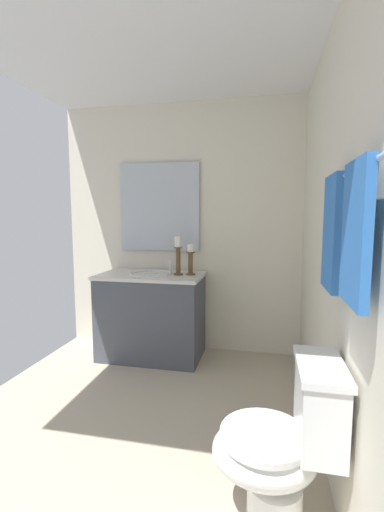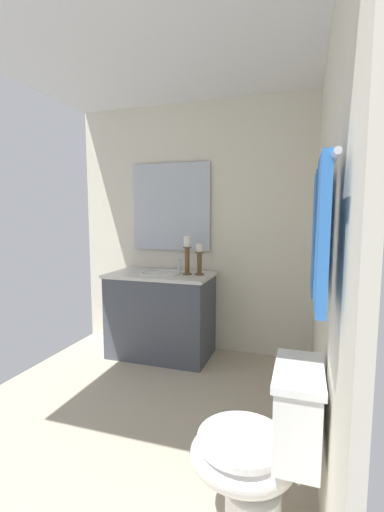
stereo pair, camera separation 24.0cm
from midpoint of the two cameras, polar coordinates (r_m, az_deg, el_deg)
floor at (r=2.65m, az=-6.40°, el=-24.21°), size 2.54×2.41×0.02m
wall_back at (r=2.09m, az=24.81°, el=2.63°), size 2.54×0.04×2.45m
wall_left at (r=3.48m, az=2.02°, el=4.58°), size 0.04×2.41×2.45m
ceiling at (r=2.54m, az=-7.24°, el=32.55°), size 2.54×2.41×0.02m
vanity_cabinet at (r=3.37m, az=-3.10°, el=-9.66°), size 0.58×0.99×0.81m
sink_basin at (r=3.29m, az=-3.13°, el=-3.57°), size 0.40×0.40×0.24m
mirror at (r=3.50m, az=-1.55°, el=8.12°), size 0.02×0.82×0.87m
candle_holder_tall at (r=3.18m, az=3.41°, el=-0.45°), size 0.09×0.09×0.29m
candle_holder_short at (r=3.18m, az=1.34°, el=0.31°), size 0.09×0.09×0.36m
toilet at (r=1.71m, az=15.49°, el=-28.77°), size 0.39×0.54×0.75m
towel_bar at (r=1.41m, az=26.25°, el=12.53°), size 0.85×0.02×0.02m
towel_near_vanity at (r=1.61m, az=24.12°, el=3.39°), size 0.28×0.03×0.51m
towel_center at (r=1.19m, az=26.31°, el=3.25°), size 0.28×0.03×0.47m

